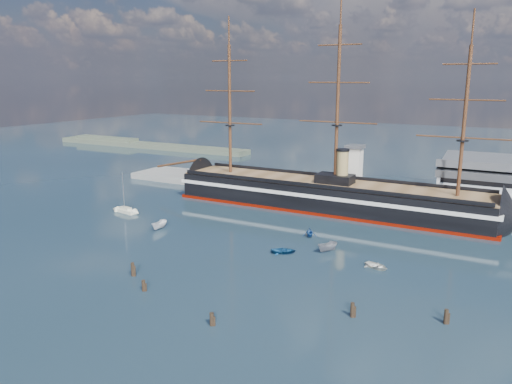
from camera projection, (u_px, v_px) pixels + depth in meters
The scene contains 16 objects.
ground at pixel (300, 227), 123.96m from camera, with size 600.00×600.00×0.00m, color #192B37.
quay at pixel (378, 201), 150.06m from camera, with size 180.00×18.00×2.00m, color slate.
quay_tower at pixel (354, 169), 148.59m from camera, with size 5.00×5.00×15.00m.
shoreline at pixel (135, 144), 270.03m from camera, with size 120.00×10.00×4.00m.
warship at pixel (322, 195), 141.12m from camera, with size 112.92×16.69×53.94m.
sailboat at pixel (126, 210), 137.45m from camera, with size 7.29×3.42×11.24m.
motorboat_a at pixel (160, 229), 122.44m from camera, with size 6.33×2.32×2.53m, color white.
motorboat_b at pixel (284, 253), 105.79m from camera, with size 3.31×1.32×1.54m, color navy.
motorboat_c at pixel (327, 252), 106.66m from camera, with size 6.14×2.25×2.46m, color slate.
motorboat_d at pixel (309, 236), 117.02m from camera, with size 6.24×2.70×2.29m, color navy.
motorboat_e at pixel (376, 268), 97.38m from camera, with size 3.06×1.22×1.43m, color silver.
piling_near_left at pixel (133, 276), 93.57m from camera, with size 0.64×0.64×3.36m, color black.
piling_near_mid at pixel (212, 325), 74.87m from camera, with size 0.64×0.64×2.77m, color black.
piling_near_right at pixel (352, 317), 77.53m from camera, with size 0.64×0.64×3.10m, color black.
piling_far_right at pixel (445, 324), 75.41m from camera, with size 0.64×0.64×3.05m, color black.
piling_extra at pixel (144, 291), 87.01m from camera, with size 0.64×0.64×2.72m, color black.
Camera 1 is at (47.56, -69.46, 36.30)m, focal length 35.00 mm.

